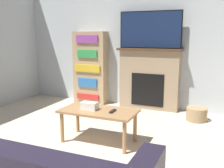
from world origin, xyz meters
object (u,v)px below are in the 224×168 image
Objects in this scene: fireplace at (149,79)px; storage_basket at (197,114)px; tv at (150,30)px; coffee_table at (99,114)px; bookshelf at (90,68)px.

fireplace reaches higher than storage_basket.
tv is 3.43× the size of storage_basket.
tv is at bearing 84.55° from coffee_table.
storage_basket is (2.23, -0.39, -0.64)m from bookshelf.
storage_basket is (0.96, -0.40, -1.41)m from tv.
coffee_table is at bearing -95.45° from tv.
fireplace is 3.63× the size of storage_basket.
coffee_table is (-0.18, -1.87, -0.21)m from fireplace.
storage_basket is (0.96, -0.42, -0.48)m from fireplace.
tv is at bearing 0.13° from bookshelf.
bookshelf is 4.35× the size of storage_basket.
tv reaches higher than storage_basket.
bookshelf is (-1.27, -0.00, -0.77)m from tv.
storage_basket is at bearing -10.02° from bookshelf.
bookshelf is at bearing -179.87° from tv.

